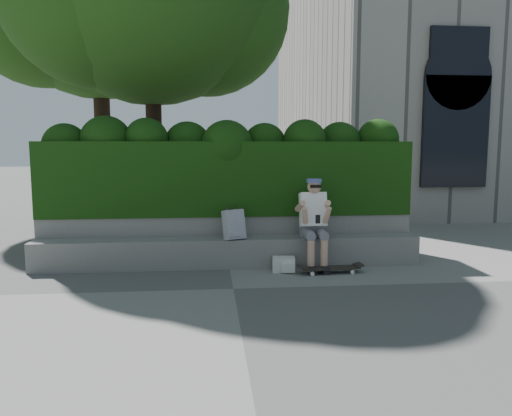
{
  "coord_description": "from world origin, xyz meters",
  "views": [
    {
      "loc": [
        -0.32,
        -6.42,
        1.89
      ],
      "look_at": [
        0.4,
        1.0,
        0.95
      ],
      "focal_mm": 35.0,
      "sensor_mm": 36.0,
      "label": 1
    }
  ],
  "objects": [
    {
      "name": "hedge",
      "position": [
        0.0,
        1.95,
        1.35
      ],
      "size": [
        6.0,
        1.0,
        1.2
      ],
      "primitive_type": "cube",
      "color": "black",
      "rests_on": "planter_wall"
    },
    {
      "name": "bench_ledge",
      "position": [
        0.0,
        1.25,
        0.23
      ],
      "size": [
        6.0,
        0.45,
        0.45
      ],
      "primitive_type": "cube",
      "color": "gray",
      "rests_on": "ground"
    },
    {
      "name": "planter_wall",
      "position": [
        0.0,
        1.73,
        0.38
      ],
      "size": [
        6.0,
        0.5,
        0.75
      ],
      "primitive_type": "cube",
      "color": "gray",
      "rests_on": "ground"
    },
    {
      "name": "backpack_ground",
      "position": [
        0.8,
        0.86,
        0.11
      ],
      "size": [
        0.36,
        0.27,
        0.22
      ],
      "primitive_type": "cube",
      "rotation": [
        0.0,
        0.0,
        -0.11
      ],
      "color": "silver",
      "rests_on": "ground"
    },
    {
      "name": "ground",
      "position": [
        0.0,
        0.0,
        0.0
      ],
      "size": [
        80.0,
        80.0,
        0.0
      ],
      "primitive_type": "plane",
      "color": "slate",
      "rests_on": "ground"
    },
    {
      "name": "backpack_plaid",
      "position": [
        0.07,
        1.15,
        0.68
      ],
      "size": [
        0.35,
        0.28,
        0.45
      ],
      "primitive_type": "cube",
      "rotation": [
        0.0,
        0.0,
        0.43
      ],
      "color": "silver",
      "rests_on": "bench_ledge"
    },
    {
      "name": "person",
      "position": [
        1.3,
        1.07,
        0.75
      ],
      "size": [
        0.4,
        0.76,
        1.38
      ],
      "color": "slate",
      "rests_on": "ground"
    },
    {
      "name": "skateboard",
      "position": [
        1.48,
        0.67,
        0.08
      ],
      "size": [
        0.89,
        0.29,
        0.09
      ],
      "rotation": [
        0.0,
        0.0,
        0.08
      ],
      "color": "black",
      "rests_on": "ground"
    }
  ]
}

